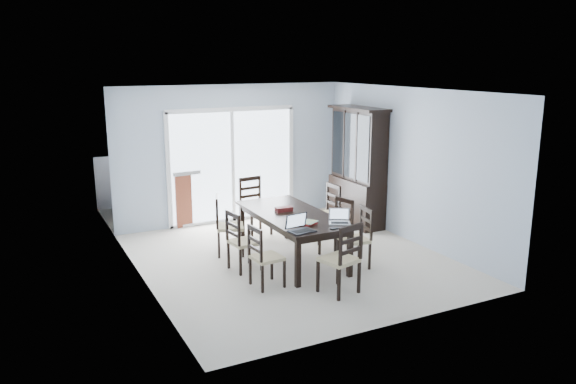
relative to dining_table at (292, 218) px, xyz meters
name	(u,v)px	position (x,y,z in m)	size (l,w,h in m)	color
floor	(292,260)	(0.00, 0.00, -0.67)	(5.00, 5.00, 0.00)	beige
ceiling	(292,91)	(0.00, 0.00, 1.93)	(5.00, 5.00, 0.00)	white
back_wall	(232,154)	(0.00, 2.50, 0.63)	(4.50, 0.02, 2.60)	#A8B7C9
wall_left	(142,194)	(-2.25, 0.00, 0.63)	(0.02, 5.00, 2.60)	#A8B7C9
wall_right	(411,166)	(2.25, 0.00, 0.63)	(0.02, 5.00, 2.60)	#A8B7C9
balcony	(216,210)	(0.00, 3.50, -0.72)	(4.50, 2.00, 0.10)	gray
railing	(200,174)	(0.00, 4.50, -0.12)	(4.50, 0.06, 1.10)	#99999E
dining_table	(292,218)	(0.00, 0.00, 0.00)	(1.00, 2.20, 0.75)	black
china_hutch	(358,168)	(2.02, 1.25, 0.40)	(0.50, 1.38, 2.20)	black
sliding_door	(232,165)	(0.00, 2.48, 0.41)	(2.52, 0.05, 2.18)	silver
chair_left_near	(261,250)	(-0.86, -0.79, -0.14)	(0.42, 0.41, 1.01)	black
chair_left_mid	(239,235)	(-0.90, -0.07, -0.12)	(0.45, 0.44, 1.05)	black
chair_left_far	(224,219)	(-0.84, 0.72, -0.09)	(0.54, 0.54, 1.11)	black
chair_right_near	(360,231)	(0.78, -0.71, -0.12)	(0.46, 0.44, 1.05)	black
chair_right_mid	(340,221)	(0.80, -0.10, -0.12)	(0.48, 0.47, 1.04)	black
chair_right_far	(328,206)	(1.01, 0.61, -0.08)	(0.45, 0.43, 1.12)	black
chair_end_near	(344,252)	(0.00, -1.50, -0.07)	(0.52, 0.53, 1.14)	black
chair_end_far	(253,199)	(0.04, 1.59, -0.06)	(0.48, 0.49, 1.16)	black
laptop_dark	(302,228)	(-0.31, -0.91, 0.13)	(0.37, 0.28, 0.23)	black
laptop_silver	(340,220)	(0.36, -0.80, 0.13)	(0.36, 0.33, 0.21)	silver
book_stack	(309,223)	(-0.06, -0.64, 0.10)	(0.30, 0.28, 0.04)	maroon
cell_phone	(334,229)	(0.15, -1.00, 0.08)	(0.12, 0.05, 0.01)	black
game_box	(284,209)	(-0.05, 0.16, 0.11)	(0.26, 0.13, 0.06)	#450D13
hot_tub	(203,186)	(-0.28, 3.43, -0.15)	(2.25, 2.07, 1.04)	maroon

